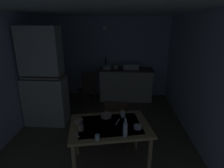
{
  "coord_description": "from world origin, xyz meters",
  "views": [
    {
      "loc": [
        0.4,
        -3.49,
        2.15
      ],
      "look_at": [
        0.19,
        -0.05,
        1.01
      ],
      "focal_mm": 28.87,
      "sensor_mm": 36.0,
      "label": 1
    }
  ],
  "objects_px": {
    "sink_basin": "(131,66)",
    "hand_pump": "(106,62)",
    "chair_far_side": "(116,120)",
    "dining_table": "(110,130)",
    "hutch_cabinet": "(44,81)",
    "glass_bottle": "(125,129)",
    "chair_by_counter": "(88,88)",
    "mug_tall": "(122,112)",
    "mixing_bowl_counter": "(107,67)",
    "serving_bowl_wide": "(106,115)"
  },
  "relations": [
    {
      "from": "glass_bottle",
      "to": "chair_by_counter",
      "type": "bearing_deg",
      "value": 111.5
    },
    {
      "from": "hand_pump",
      "to": "chair_by_counter",
      "type": "bearing_deg",
      "value": -126.43
    },
    {
      "from": "mug_tall",
      "to": "hutch_cabinet",
      "type": "bearing_deg",
      "value": 151.66
    },
    {
      "from": "hand_pump",
      "to": "mixing_bowl_counter",
      "type": "xyz_separation_m",
      "value": [
        0.05,
        -0.1,
        -0.12
      ]
    },
    {
      "from": "chair_far_side",
      "to": "chair_by_counter",
      "type": "bearing_deg",
      "value": 117.75
    },
    {
      "from": "hutch_cabinet",
      "to": "serving_bowl_wide",
      "type": "relative_size",
      "value": 12.53
    },
    {
      "from": "mixing_bowl_counter",
      "to": "hutch_cabinet",
      "type": "bearing_deg",
      "value": -129.91
    },
    {
      "from": "hutch_cabinet",
      "to": "serving_bowl_wide",
      "type": "distance_m",
      "value": 1.79
    },
    {
      "from": "chair_by_counter",
      "to": "serving_bowl_wide",
      "type": "height_order",
      "value": "chair_by_counter"
    },
    {
      "from": "mixing_bowl_counter",
      "to": "dining_table",
      "type": "height_order",
      "value": "mixing_bowl_counter"
    },
    {
      "from": "hutch_cabinet",
      "to": "hand_pump",
      "type": "height_order",
      "value": "hutch_cabinet"
    },
    {
      "from": "chair_far_side",
      "to": "mug_tall",
      "type": "xyz_separation_m",
      "value": [
        0.1,
        -0.28,
        0.3
      ]
    },
    {
      "from": "serving_bowl_wide",
      "to": "glass_bottle",
      "type": "bearing_deg",
      "value": -60.08
    },
    {
      "from": "sink_basin",
      "to": "dining_table",
      "type": "relative_size",
      "value": 0.34
    },
    {
      "from": "dining_table",
      "to": "glass_bottle",
      "type": "distance_m",
      "value": 0.41
    },
    {
      "from": "chair_far_side",
      "to": "serving_bowl_wide",
      "type": "height_order",
      "value": "chair_far_side"
    },
    {
      "from": "sink_basin",
      "to": "hand_pump",
      "type": "height_order",
      "value": "hand_pump"
    },
    {
      "from": "sink_basin",
      "to": "mixing_bowl_counter",
      "type": "height_order",
      "value": "sink_basin"
    },
    {
      "from": "mixing_bowl_counter",
      "to": "serving_bowl_wide",
      "type": "distance_m",
      "value": 2.53
    },
    {
      "from": "mug_tall",
      "to": "dining_table",
      "type": "bearing_deg",
      "value": -116.03
    },
    {
      "from": "mixing_bowl_counter",
      "to": "dining_table",
      "type": "relative_size",
      "value": 0.2
    },
    {
      "from": "serving_bowl_wide",
      "to": "mug_tall",
      "type": "height_order",
      "value": "mug_tall"
    },
    {
      "from": "hand_pump",
      "to": "dining_table",
      "type": "relative_size",
      "value": 0.3
    },
    {
      "from": "sink_basin",
      "to": "hand_pump",
      "type": "distance_m",
      "value": 0.74
    },
    {
      "from": "hutch_cabinet",
      "to": "glass_bottle",
      "type": "xyz_separation_m",
      "value": [
        1.74,
        -1.55,
        -0.15
      ]
    },
    {
      "from": "sink_basin",
      "to": "mug_tall",
      "type": "bearing_deg",
      "value": -95.47
    },
    {
      "from": "sink_basin",
      "to": "glass_bottle",
      "type": "xyz_separation_m",
      "value": [
        -0.18,
        -3.07,
        -0.16
      ]
    },
    {
      "from": "hand_pump",
      "to": "mug_tall",
      "type": "distance_m",
      "value": 2.55
    },
    {
      "from": "hand_pump",
      "to": "chair_far_side",
      "type": "relative_size",
      "value": 0.44
    },
    {
      "from": "hutch_cabinet",
      "to": "sink_basin",
      "type": "xyz_separation_m",
      "value": [
        1.92,
        1.52,
        0.01
      ]
    },
    {
      "from": "chair_by_counter",
      "to": "mug_tall",
      "type": "distance_m",
      "value": 2.12
    },
    {
      "from": "sink_basin",
      "to": "chair_by_counter",
      "type": "xyz_separation_m",
      "value": [
        -1.17,
        -0.55,
        -0.51
      ]
    },
    {
      "from": "dining_table",
      "to": "chair_by_counter",
      "type": "relative_size",
      "value": 1.34
    },
    {
      "from": "mixing_bowl_counter",
      "to": "chair_far_side",
      "type": "distance_m",
      "value": 2.2
    },
    {
      "from": "mug_tall",
      "to": "hand_pump",
      "type": "bearing_deg",
      "value": 101.43
    },
    {
      "from": "hutch_cabinet",
      "to": "chair_far_side",
      "type": "xyz_separation_m",
      "value": [
        1.59,
        -0.63,
        -0.53
      ]
    },
    {
      "from": "hutch_cabinet",
      "to": "sink_basin",
      "type": "distance_m",
      "value": 2.45
    },
    {
      "from": "hand_pump",
      "to": "dining_table",
      "type": "bearing_deg",
      "value": -83.4
    },
    {
      "from": "hutch_cabinet",
      "to": "mug_tall",
      "type": "relative_size",
      "value": 30.26
    },
    {
      "from": "chair_by_counter",
      "to": "serving_bowl_wide",
      "type": "distance_m",
      "value": 2.14
    },
    {
      "from": "hutch_cabinet",
      "to": "chair_far_side",
      "type": "relative_size",
      "value": 2.41
    },
    {
      "from": "hutch_cabinet",
      "to": "chair_far_side",
      "type": "height_order",
      "value": "hutch_cabinet"
    },
    {
      "from": "dining_table",
      "to": "serving_bowl_wide",
      "type": "height_order",
      "value": "serving_bowl_wide"
    },
    {
      "from": "chair_far_side",
      "to": "chair_by_counter",
      "type": "xyz_separation_m",
      "value": [
        -0.84,
        1.61,
        0.03
      ]
    },
    {
      "from": "sink_basin",
      "to": "serving_bowl_wide",
      "type": "xyz_separation_m",
      "value": [
        -0.48,
        -2.56,
        -0.24
      ]
    },
    {
      "from": "hutch_cabinet",
      "to": "mixing_bowl_counter",
      "type": "distance_m",
      "value": 1.92
    },
    {
      "from": "sink_basin",
      "to": "hand_pump",
      "type": "relative_size",
      "value": 1.13
    },
    {
      "from": "chair_far_side",
      "to": "mug_tall",
      "type": "distance_m",
      "value": 0.42
    },
    {
      "from": "dining_table",
      "to": "glass_bottle",
      "type": "bearing_deg",
      "value": -51.71
    },
    {
      "from": "chair_by_counter",
      "to": "glass_bottle",
      "type": "xyz_separation_m",
      "value": [
        0.99,
        -2.52,
        0.35
      ]
    }
  ]
}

